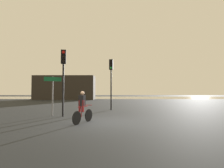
{
  "coord_description": "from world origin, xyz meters",
  "views": [
    {
      "loc": [
        0.58,
        -9.2,
        1.63
      ],
      "look_at": [
        0.5,
        5.0,
        2.2
      ],
      "focal_mm": 28.0,
      "sensor_mm": 36.0,
      "label": 1
    }
  ],
  "objects_px": {
    "direction_sign_post": "(53,90)",
    "cyclist": "(82,107)",
    "traffic_light_near_left": "(63,70)",
    "traffic_light_center": "(111,75)",
    "distant_building": "(65,88)"
  },
  "relations": [
    {
      "from": "traffic_light_near_left",
      "to": "cyclist",
      "type": "relative_size",
      "value": 2.65
    },
    {
      "from": "traffic_light_near_left",
      "to": "direction_sign_post",
      "type": "height_order",
      "value": "traffic_light_near_left"
    },
    {
      "from": "traffic_light_center",
      "to": "direction_sign_post",
      "type": "distance_m",
      "value": 5.54
    },
    {
      "from": "distant_building",
      "to": "traffic_light_center",
      "type": "bearing_deg",
      "value": -63.79
    },
    {
      "from": "traffic_light_center",
      "to": "direction_sign_post",
      "type": "relative_size",
      "value": 1.69
    },
    {
      "from": "direction_sign_post",
      "to": "distant_building",
      "type": "bearing_deg",
      "value": -103.73
    },
    {
      "from": "direction_sign_post",
      "to": "traffic_light_near_left",
      "type": "bearing_deg",
      "value": 136.7
    },
    {
      "from": "traffic_light_near_left",
      "to": "direction_sign_post",
      "type": "bearing_deg",
      "value": -28.1
    },
    {
      "from": "traffic_light_center",
      "to": "direction_sign_post",
      "type": "height_order",
      "value": "traffic_light_center"
    },
    {
      "from": "distant_building",
      "to": "direction_sign_post",
      "type": "height_order",
      "value": "distant_building"
    },
    {
      "from": "distant_building",
      "to": "cyclist",
      "type": "height_order",
      "value": "distant_building"
    },
    {
      "from": "traffic_light_center",
      "to": "direction_sign_post",
      "type": "bearing_deg",
      "value": 53.61
    },
    {
      "from": "direction_sign_post",
      "to": "cyclist",
      "type": "relative_size",
      "value": 1.6
    },
    {
      "from": "direction_sign_post",
      "to": "cyclist",
      "type": "bearing_deg",
      "value": 106.11
    },
    {
      "from": "traffic_light_near_left",
      "to": "traffic_light_center",
      "type": "bearing_deg",
      "value": -139.08
    }
  ]
}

